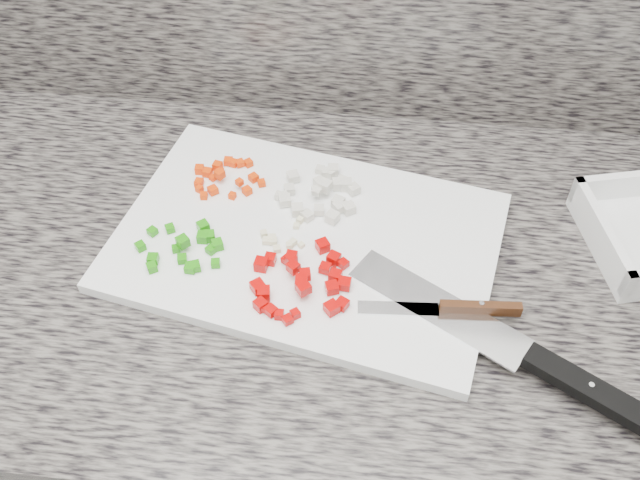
{
  "coord_description": "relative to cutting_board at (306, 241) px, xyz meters",
  "views": [
    {
      "loc": [
        0.12,
        0.86,
        1.6
      ],
      "look_at": [
        0.06,
        1.44,
        0.94
      ],
      "focal_mm": 40.0,
      "sensor_mm": 36.0,
      "label": 1
    }
  ],
  "objects": [
    {
      "name": "cabinet",
      "position": [
        -0.04,
        -0.02,
        -0.48
      ],
      "size": [
        3.92,
        0.62,
        0.86
      ],
      "primitive_type": "cube",
      "color": "beige",
      "rests_on": "ground"
    },
    {
      "name": "countertop",
      "position": [
        -0.04,
        -0.02,
        -0.03
      ],
      "size": [
        3.96,
        0.64,
        0.04
      ],
      "primitive_type": "cube",
      "color": "#625D56",
      "rests_on": "cabinet"
    },
    {
      "name": "cutting_board",
      "position": [
        0.0,
        0.0,
        0.0
      ],
      "size": [
        0.53,
        0.41,
        0.02
      ],
      "primitive_type": "cube",
      "rotation": [
        0.0,
        0.0,
        -0.21
      ],
      "color": "white",
      "rests_on": "countertop"
    },
    {
      "name": "carrot_pile",
      "position": [
        -0.13,
        0.09,
        0.01
      ],
      "size": [
        0.1,
        0.08,
        0.02
      ],
      "color": "#E83805",
      "rests_on": "cutting_board"
    },
    {
      "name": "onion_pile",
      "position": [
        0.01,
        0.07,
        0.02
      ],
      "size": [
        0.11,
        0.11,
        0.02
      ],
      "color": "beige",
      "rests_on": "cutting_board"
    },
    {
      "name": "green_pepper_pile",
      "position": [
        -0.14,
        -0.04,
        0.02
      ],
      "size": [
        0.11,
        0.09,
        0.02
      ],
      "color": "#218A0C",
      "rests_on": "cutting_board"
    },
    {
      "name": "red_pepper_pile",
      "position": [
        0.0,
        -0.08,
        0.02
      ],
      "size": [
        0.12,
        0.13,
        0.02
      ],
      "color": "#B80402",
      "rests_on": "cutting_board"
    },
    {
      "name": "garlic_pile",
      "position": [
        -0.03,
        -0.01,
        0.01
      ],
      "size": [
        0.06,
        0.06,
        0.01
      ],
      "color": "beige",
      "rests_on": "cutting_board"
    },
    {
      "name": "chef_knife",
      "position": [
        0.27,
        -0.16,
        0.01
      ],
      "size": [
        0.34,
        0.22,
        0.02
      ],
      "rotation": [
        0.0,
        0.0,
        -0.54
      ],
      "color": "white",
      "rests_on": "cutting_board"
    },
    {
      "name": "paring_knife",
      "position": [
        0.19,
        -0.1,
        0.01
      ],
      "size": [
        0.19,
        0.03,
        0.02
      ],
      "rotation": [
        0.0,
        0.0,
        0.07
      ],
      "color": "white",
      "rests_on": "cutting_board"
    }
  ]
}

